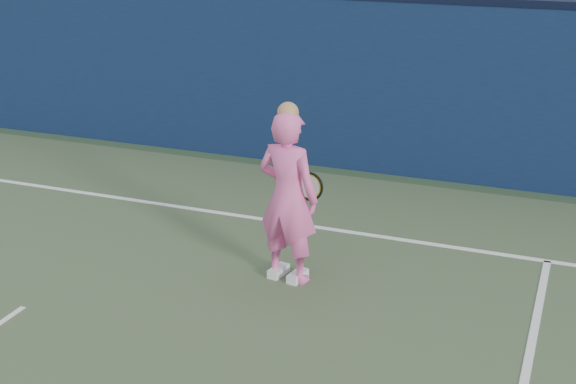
% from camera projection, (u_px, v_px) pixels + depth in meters
% --- Properties ---
extents(backstop_wall, '(24.00, 0.40, 2.50)m').
position_uv_depth(backstop_wall, '(245.00, 76.00, 12.37)').
color(backstop_wall, '#0D1B39').
rests_on(backstop_wall, ground).
extents(player, '(0.74, 0.56, 1.94)m').
position_uv_depth(player, '(288.00, 197.00, 8.29)').
color(player, pink).
rests_on(player, ground).
extents(racket, '(0.58, 0.26, 0.33)m').
position_uv_depth(racket, '(308.00, 186.00, 8.62)').
color(racket, black).
rests_on(racket, ground).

